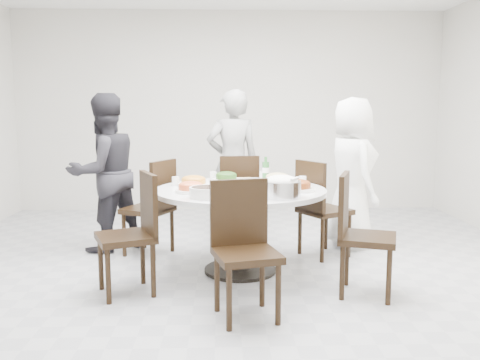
{
  "coord_description": "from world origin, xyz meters",
  "views": [
    {
      "loc": [
        -0.12,
        -4.26,
        1.44
      ],
      "look_at": [
        0.04,
        0.18,
        0.82
      ],
      "focal_mm": 38.0,
      "sensor_mm": 36.0,
      "label": 1
    }
  ],
  "objects_px": {
    "chair_nw": "(148,207)",
    "soup_bowl": "(207,192)",
    "chair_s": "(247,252)",
    "rice_bowl": "(281,189)",
    "diner_right": "(352,173)",
    "diner_middle": "(233,163)",
    "chair_se": "(368,235)",
    "dining_table": "(240,230)",
    "chair_n": "(238,197)",
    "beverage_bottle": "(266,169)",
    "chair_ne": "(325,208)",
    "chair_sw": "(125,234)",
    "diner_left": "(104,173)"
  },
  "relations": [
    {
      "from": "chair_se",
      "to": "diner_right",
      "type": "height_order",
      "value": "diner_right"
    },
    {
      "from": "chair_se",
      "to": "beverage_bottle",
      "type": "distance_m",
      "value": 1.38
    },
    {
      "from": "chair_ne",
      "to": "beverage_bottle",
      "type": "bearing_deg",
      "value": 55.89
    },
    {
      "from": "chair_se",
      "to": "diner_middle",
      "type": "relative_size",
      "value": 0.57
    },
    {
      "from": "soup_bowl",
      "to": "chair_s",
      "type": "bearing_deg",
      "value": -63.68
    },
    {
      "from": "dining_table",
      "to": "soup_bowl",
      "type": "relative_size",
      "value": 5.4
    },
    {
      "from": "chair_s",
      "to": "diner_middle",
      "type": "bearing_deg",
      "value": 77.02
    },
    {
      "from": "diner_left",
      "to": "chair_sw",
      "type": "bearing_deg",
      "value": 66.95
    },
    {
      "from": "chair_se",
      "to": "diner_right",
      "type": "relative_size",
      "value": 0.61
    },
    {
      "from": "rice_bowl",
      "to": "diner_left",
      "type": "bearing_deg",
      "value": 143.92
    },
    {
      "from": "dining_table",
      "to": "chair_n",
      "type": "height_order",
      "value": "chair_n"
    },
    {
      "from": "chair_nw",
      "to": "chair_se",
      "type": "xyz_separation_m",
      "value": [
        1.86,
        -1.2,
        0.0
      ]
    },
    {
      "from": "diner_right",
      "to": "diner_left",
      "type": "xyz_separation_m",
      "value": [
        -2.55,
        -0.05,
        0.02
      ]
    },
    {
      "from": "chair_sw",
      "to": "diner_left",
      "type": "xyz_separation_m",
      "value": [
        -0.44,
        1.27,
        0.33
      ]
    },
    {
      "from": "diner_middle",
      "to": "soup_bowl",
      "type": "bearing_deg",
      "value": 72.68
    },
    {
      "from": "chair_s",
      "to": "rice_bowl",
      "type": "bearing_deg",
      "value": 48.22
    },
    {
      "from": "diner_middle",
      "to": "soup_bowl",
      "type": "distance_m",
      "value": 1.88
    },
    {
      "from": "chair_ne",
      "to": "chair_sw",
      "type": "xyz_separation_m",
      "value": [
        -1.76,
        -0.98,
        0.0
      ]
    },
    {
      "from": "diner_middle",
      "to": "soup_bowl",
      "type": "xyz_separation_m",
      "value": [
        -0.24,
        -1.86,
        -0.04
      ]
    },
    {
      "from": "chair_nw",
      "to": "soup_bowl",
      "type": "distance_m",
      "value": 1.25
    },
    {
      "from": "dining_table",
      "to": "chair_ne",
      "type": "distance_m",
      "value": 0.98
    },
    {
      "from": "chair_se",
      "to": "soup_bowl",
      "type": "distance_m",
      "value": 1.29
    },
    {
      "from": "diner_middle",
      "to": "diner_right",
      "type": "bearing_deg",
      "value": 143.88
    },
    {
      "from": "chair_ne",
      "to": "diner_middle",
      "type": "distance_m",
      "value": 1.34
    },
    {
      "from": "diner_left",
      "to": "rice_bowl",
      "type": "xyz_separation_m",
      "value": [
        1.66,
        -1.21,
        0.02
      ]
    },
    {
      "from": "chair_nw",
      "to": "chair_se",
      "type": "relative_size",
      "value": 1.0
    },
    {
      "from": "beverage_bottle",
      "to": "soup_bowl",
      "type": "bearing_deg",
      "value": -119.48
    },
    {
      "from": "diner_middle",
      "to": "diner_left",
      "type": "height_order",
      "value": "diner_middle"
    },
    {
      "from": "chair_n",
      "to": "soup_bowl",
      "type": "bearing_deg",
      "value": 76.45
    },
    {
      "from": "dining_table",
      "to": "chair_sw",
      "type": "bearing_deg",
      "value": -150.74
    },
    {
      "from": "diner_right",
      "to": "diner_middle",
      "type": "height_order",
      "value": "diner_middle"
    },
    {
      "from": "chair_ne",
      "to": "beverage_bottle",
      "type": "relative_size",
      "value": 4.11
    },
    {
      "from": "chair_s",
      "to": "chair_se",
      "type": "bearing_deg",
      "value": 9.5
    },
    {
      "from": "chair_n",
      "to": "beverage_bottle",
      "type": "bearing_deg",
      "value": 108.9
    },
    {
      "from": "beverage_bottle",
      "to": "dining_table",
      "type": "bearing_deg",
      "value": -117.3
    },
    {
      "from": "chair_s",
      "to": "soup_bowl",
      "type": "relative_size",
      "value": 3.42
    },
    {
      "from": "chair_s",
      "to": "chair_se",
      "type": "distance_m",
      "value": 1.04
    },
    {
      "from": "chair_sw",
      "to": "soup_bowl",
      "type": "bearing_deg",
      "value": 73.8
    },
    {
      "from": "diner_right",
      "to": "diner_middle",
      "type": "relative_size",
      "value": 0.94
    },
    {
      "from": "chair_se",
      "to": "diner_left",
      "type": "xyz_separation_m",
      "value": [
        -2.32,
        1.37,
        0.33
      ]
    },
    {
      "from": "chair_sw",
      "to": "diner_right",
      "type": "distance_m",
      "value": 2.51
    },
    {
      "from": "chair_s",
      "to": "soup_bowl",
      "type": "bearing_deg",
      "value": 102.36
    },
    {
      "from": "beverage_bottle",
      "to": "diner_left",
      "type": "bearing_deg",
      "value": 171.51
    },
    {
      "from": "dining_table",
      "to": "chair_nw",
      "type": "height_order",
      "value": "chair_nw"
    },
    {
      "from": "chair_nw",
      "to": "rice_bowl",
      "type": "height_order",
      "value": "chair_nw"
    },
    {
      "from": "diner_right",
      "to": "chair_ne",
      "type": "bearing_deg",
      "value": 123.38
    },
    {
      "from": "chair_se",
      "to": "diner_right",
      "type": "bearing_deg",
      "value": 10.3
    },
    {
      "from": "chair_n",
      "to": "beverage_bottle",
      "type": "distance_m",
      "value": 0.78
    },
    {
      "from": "chair_sw",
      "to": "rice_bowl",
      "type": "bearing_deg",
      "value": 70.71
    },
    {
      "from": "chair_ne",
      "to": "beverage_bottle",
      "type": "distance_m",
      "value": 0.7
    }
  ]
}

